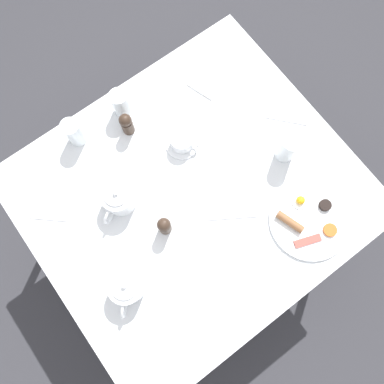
{
  "coord_description": "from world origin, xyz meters",
  "views": [
    {
      "loc": [
        -0.27,
        0.2,
        2.15
      ],
      "look_at": [
        0.0,
        0.0,
        0.77
      ],
      "focal_mm": 35.0,
      "sensor_mm": 36.0,
      "label": 1
    }
  ],
  "objects_px": {
    "water_glass_short": "(120,103)",
    "knife_by_plate": "(233,217)",
    "fork_by_plate": "(241,296)",
    "fork_spare": "(286,120)",
    "spoon_for_tea": "(48,218)",
    "teapot_near": "(127,287)",
    "breakfast_plate": "(309,220)",
    "water_glass_tall": "(288,148)",
    "teacup_with_saucer_left": "(182,142)",
    "napkin_folded": "(211,76)",
    "pepper_grinder": "(164,226)",
    "wine_glass_spare": "(74,132)",
    "teapot_far": "(118,198)",
    "salt_grinder": "(127,124)"
  },
  "relations": [
    {
      "from": "water_glass_short",
      "to": "fork_by_plate",
      "type": "distance_m",
      "value": 0.87
    },
    {
      "from": "teapot_near",
      "to": "knife_by_plate",
      "type": "distance_m",
      "value": 0.47
    },
    {
      "from": "pepper_grinder",
      "to": "spoon_for_tea",
      "type": "xyz_separation_m",
      "value": [
        0.3,
        0.34,
        -0.06
      ]
    },
    {
      "from": "teacup_with_saucer_left",
      "to": "breakfast_plate",
      "type": "bearing_deg",
      "value": -159.09
    },
    {
      "from": "teapot_near",
      "to": "breakfast_plate",
      "type": "bearing_deg",
      "value": -64.01
    },
    {
      "from": "water_glass_tall",
      "to": "water_glass_short",
      "type": "distance_m",
      "value": 0.67
    },
    {
      "from": "napkin_folded",
      "to": "knife_by_plate",
      "type": "bearing_deg",
      "value": 150.77
    },
    {
      "from": "water_glass_tall",
      "to": "pepper_grinder",
      "type": "height_order",
      "value": "water_glass_tall"
    },
    {
      "from": "spoon_for_tea",
      "to": "water_glass_short",
      "type": "bearing_deg",
      "value": -67.22
    },
    {
      "from": "knife_by_plate",
      "to": "fork_spare",
      "type": "relative_size",
      "value": 1.28
    },
    {
      "from": "teapot_near",
      "to": "water_glass_short",
      "type": "distance_m",
      "value": 0.7
    },
    {
      "from": "teapot_near",
      "to": "knife_by_plate",
      "type": "bearing_deg",
      "value": -50.4
    },
    {
      "from": "teapot_far",
      "to": "fork_by_plate",
      "type": "height_order",
      "value": "teapot_far"
    },
    {
      "from": "breakfast_plate",
      "to": "salt_grinder",
      "type": "relative_size",
      "value": 2.64
    },
    {
      "from": "pepper_grinder",
      "to": "napkin_folded",
      "type": "xyz_separation_m",
      "value": [
        0.4,
        -0.52,
        -0.06
      ]
    },
    {
      "from": "salt_grinder",
      "to": "fork_by_plate",
      "type": "height_order",
      "value": "salt_grinder"
    },
    {
      "from": "teacup_with_saucer_left",
      "to": "pepper_grinder",
      "type": "relative_size",
      "value": 1.15
    },
    {
      "from": "teacup_with_saucer_left",
      "to": "wine_glass_spare",
      "type": "bearing_deg",
      "value": 50.02
    },
    {
      "from": "water_glass_tall",
      "to": "salt_grinder",
      "type": "bearing_deg",
      "value": 43.83
    },
    {
      "from": "wine_glass_spare",
      "to": "teacup_with_saucer_left",
      "type": "bearing_deg",
      "value": -129.98
    },
    {
      "from": "breakfast_plate",
      "to": "water_glass_tall",
      "type": "bearing_deg",
      "value": -20.19
    },
    {
      "from": "fork_by_plate",
      "to": "fork_spare",
      "type": "height_order",
      "value": "same"
    },
    {
      "from": "teacup_with_saucer_left",
      "to": "napkin_folded",
      "type": "bearing_deg",
      "value": -58.26
    },
    {
      "from": "wine_glass_spare",
      "to": "pepper_grinder",
      "type": "bearing_deg",
      "value": -172.22
    },
    {
      "from": "teapot_near",
      "to": "knife_by_plate",
      "type": "relative_size",
      "value": 0.97
    },
    {
      "from": "pepper_grinder",
      "to": "fork_by_plate",
      "type": "bearing_deg",
      "value": -168.1
    },
    {
      "from": "teapot_near",
      "to": "spoon_for_tea",
      "type": "xyz_separation_m",
      "value": [
        0.39,
        0.11,
        -0.05
      ]
    },
    {
      "from": "teapot_far",
      "to": "teapot_near",
      "type": "bearing_deg",
      "value": -146.7
    },
    {
      "from": "water_glass_tall",
      "to": "fork_by_plate",
      "type": "xyz_separation_m",
      "value": [
        -0.32,
        0.47,
        -0.07
      ]
    },
    {
      "from": "water_glass_short",
      "to": "knife_by_plate",
      "type": "distance_m",
      "value": 0.63
    },
    {
      "from": "fork_spare",
      "to": "salt_grinder",
      "type": "bearing_deg",
      "value": 57.29
    },
    {
      "from": "salt_grinder",
      "to": "fork_spare",
      "type": "bearing_deg",
      "value": -122.71
    },
    {
      "from": "wine_glass_spare",
      "to": "fork_spare",
      "type": "relative_size",
      "value": 0.91
    },
    {
      "from": "knife_by_plate",
      "to": "spoon_for_tea",
      "type": "distance_m",
      "value": 0.7
    },
    {
      "from": "fork_spare",
      "to": "wine_glass_spare",
      "type": "bearing_deg",
      "value": 58.85
    },
    {
      "from": "salt_grinder",
      "to": "teapot_far",
      "type": "bearing_deg",
      "value": 139.75
    },
    {
      "from": "knife_by_plate",
      "to": "salt_grinder",
      "type": "bearing_deg",
      "value": 12.53
    },
    {
      "from": "wine_glass_spare",
      "to": "knife_by_plate",
      "type": "bearing_deg",
      "value": -154.13
    },
    {
      "from": "teapot_near",
      "to": "water_glass_tall",
      "type": "height_order",
      "value": "water_glass_tall"
    },
    {
      "from": "teacup_with_saucer_left",
      "to": "water_glass_tall",
      "type": "bearing_deg",
      "value": -132.69
    },
    {
      "from": "breakfast_plate",
      "to": "teapot_far",
      "type": "bearing_deg",
      "value": 47.57
    },
    {
      "from": "teacup_with_saucer_left",
      "to": "wine_glass_spare",
      "type": "distance_m",
      "value": 0.42
    },
    {
      "from": "water_glass_tall",
      "to": "knife_by_plate",
      "type": "relative_size",
      "value": 0.78
    },
    {
      "from": "teapot_far",
      "to": "knife_by_plate",
      "type": "xyz_separation_m",
      "value": [
        -0.31,
        -0.31,
        -0.05
      ]
    },
    {
      "from": "breakfast_plate",
      "to": "fork_by_plate",
      "type": "distance_m",
      "value": 0.38
    },
    {
      "from": "teapot_far",
      "to": "breakfast_plate",
      "type": "bearing_deg",
      "value": -70.58
    },
    {
      "from": "fork_by_plate",
      "to": "spoon_for_tea",
      "type": "distance_m",
      "value": 0.78
    },
    {
      "from": "teapot_far",
      "to": "napkin_folded",
      "type": "bearing_deg",
      "value": -8.28
    },
    {
      "from": "teapot_near",
      "to": "pepper_grinder",
      "type": "bearing_deg",
      "value": -25.14
    },
    {
      "from": "fork_by_plate",
      "to": "knife_by_plate",
      "type": "height_order",
      "value": "same"
    }
  ]
}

